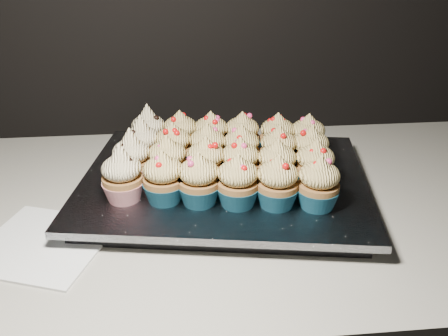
# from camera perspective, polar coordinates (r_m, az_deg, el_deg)

# --- Properties ---
(worktop) EXTENTS (2.44, 0.64, 0.04)m
(worktop) POSITION_cam_1_polar(r_m,az_deg,el_deg) (0.90, 14.37, -3.76)
(worktop) COLOR silver
(worktop) RESTS_ON cabinet
(napkin) EXTENTS (0.22, 0.22, 0.00)m
(napkin) POSITION_cam_1_polar(r_m,az_deg,el_deg) (0.77, -19.97, -8.17)
(napkin) COLOR white
(napkin) RESTS_ON worktop
(baking_tray) EXTENTS (0.48, 0.40, 0.02)m
(baking_tray) POSITION_cam_1_polar(r_m,az_deg,el_deg) (0.85, 0.00, -2.36)
(baking_tray) COLOR black
(baking_tray) RESTS_ON worktop
(foil_lining) EXTENTS (0.53, 0.44, 0.01)m
(foil_lining) POSITION_cam_1_polar(r_m,az_deg,el_deg) (0.84, 0.00, -1.35)
(foil_lining) COLOR silver
(foil_lining) RESTS_ON baking_tray
(cupcake_0) EXTENTS (0.06, 0.06, 0.10)m
(cupcake_0) POSITION_cam_1_polar(r_m,az_deg,el_deg) (0.77, -11.56, -0.92)
(cupcake_0) COLOR #B11827
(cupcake_0) RESTS_ON foil_lining
(cupcake_1) EXTENTS (0.06, 0.06, 0.08)m
(cupcake_1) POSITION_cam_1_polar(r_m,az_deg,el_deg) (0.75, -6.95, -1.22)
(cupcake_1) COLOR #165169
(cupcake_1) RESTS_ON foil_lining
(cupcake_2) EXTENTS (0.06, 0.06, 0.08)m
(cupcake_2) POSITION_cam_1_polar(r_m,az_deg,el_deg) (0.74, -2.90, -1.45)
(cupcake_2) COLOR #165169
(cupcake_2) RESTS_ON foil_lining
(cupcake_3) EXTENTS (0.06, 0.06, 0.08)m
(cupcake_3) POSITION_cam_1_polar(r_m,az_deg,el_deg) (0.74, 1.58, -1.65)
(cupcake_3) COLOR #165169
(cupcake_3) RESTS_ON foil_lining
(cupcake_4) EXTENTS (0.06, 0.06, 0.08)m
(cupcake_4) POSITION_cam_1_polar(r_m,az_deg,el_deg) (0.74, 6.13, -1.73)
(cupcake_4) COLOR #165169
(cupcake_4) RESTS_ON foil_lining
(cupcake_5) EXTENTS (0.06, 0.06, 0.08)m
(cupcake_5) POSITION_cam_1_polar(r_m,az_deg,el_deg) (0.74, 10.77, -1.84)
(cupcake_5) COLOR #165169
(cupcake_5) RESTS_ON foil_lining
(cupcake_6) EXTENTS (0.06, 0.06, 0.10)m
(cupcake_6) POSITION_cam_1_polar(r_m,az_deg,el_deg) (0.82, -10.50, 1.01)
(cupcake_6) COLOR #B11827
(cupcake_6) RESTS_ON foil_lining
(cupcake_7) EXTENTS (0.06, 0.06, 0.08)m
(cupcake_7) POSITION_cam_1_polar(r_m,az_deg,el_deg) (0.80, -6.46, 0.70)
(cupcake_7) COLOR #165169
(cupcake_7) RESTS_ON foil_lining
(cupcake_8) EXTENTS (0.06, 0.06, 0.08)m
(cupcake_8) POSITION_cam_1_polar(r_m,az_deg,el_deg) (0.79, -2.07, 0.55)
(cupcake_8) COLOR #165169
(cupcake_8) RESTS_ON foil_lining
(cupcake_9) EXTENTS (0.06, 0.06, 0.08)m
(cupcake_9) POSITION_cam_1_polar(r_m,az_deg,el_deg) (0.79, 1.84, 0.48)
(cupcake_9) COLOR #165169
(cupcake_9) RESTS_ON foil_lining
(cupcake_10) EXTENTS (0.06, 0.06, 0.08)m
(cupcake_10) POSITION_cam_1_polar(r_m,az_deg,el_deg) (0.79, 6.05, 0.25)
(cupcake_10) COLOR #165169
(cupcake_10) RESTS_ON foil_lining
(cupcake_11) EXTENTS (0.06, 0.06, 0.08)m
(cupcake_11) POSITION_cam_1_polar(r_m,az_deg,el_deg) (0.80, 10.34, 0.21)
(cupcake_11) COLOR #165169
(cupcake_11) RESTS_ON foil_lining
(cupcake_12) EXTENTS (0.06, 0.06, 0.10)m
(cupcake_12) POSITION_cam_1_polar(r_m,az_deg,el_deg) (0.87, -9.35, 2.64)
(cupcake_12) COLOR #B11827
(cupcake_12) RESTS_ON foil_lining
(cupcake_13) EXTENTS (0.06, 0.06, 0.08)m
(cupcake_13) POSITION_cam_1_polar(r_m,az_deg,el_deg) (0.85, -5.83, 2.35)
(cupcake_13) COLOR #165169
(cupcake_13) RESTS_ON foil_lining
(cupcake_14) EXTENTS (0.06, 0.06, 0.08)m
(cupcake_14) POSITION_cam_1_polar(r_m,az_deg,el_deg) (0.85, -1.92, 2.26)
(cupcake_14) COLOR #165169
(cupcake_14) RESTS_ON foil_lining
(cupcake_15) EXTENTS (0.06, 0.06, 0.08)m
(cupcake_15) POSITION_cam_1_polar(r_m,az_deg,el_deg) (0.84, 1.98, 2.09)
(cupcake_15) COLOR #165169
(cupcake_15) RESTS_ON foil_lining
(cupcake_16) EXTENTS (0.06, 0.06, 0.08)m
(cupcake_16) POSITION_cam_1_polar(r_m,az_deg,el_deg) (0.84, 6.24, 1.94)
(cupcake_16) COLOR #165169
(cupcake_16) RESTS_ON foil_lining
(cupcake_17) EXTENTS (0.06, 0.06, 0.08)m
(cupcake_17) POSITION_cam_1_polar(r_m,az_deg,el_deg) (0.85, 9.85, 1.92)
(cupcake_17) COLOR #165169
(cupcake_17) RESTS_ON foil_lining
(cupcake_18) EXTENTS (0.06, 0.06, 0.10)m
(cupcake_18) POSITION_cam_1_polar(r_m,az_deg,el_deg) (0.92, -8.61, 4.08)
(cupcake_18) COLOR #B11827
(cupcake_18) RESTS_ON foil_lining
(cupcake_19) EXTENTS (0.06, 0.06, 0.08)m
(cupcake_19) POSITION_cam_1_polar(r_m,az_deg,el_deg) (0.90, -5.01, 3.83)
(cupcake_19) COLOR #165169
(cupcake_19) RESTS_ON foil_lining
(cupcake_20) EXTENTS (0.06, 0.06, 0.08)m
(cupcake_20) POSITION_cam_1_polar(r_m,az_deg,el_deg) (0.90, -1.50, 3.74)
(cupcake_20) COLOR #165169
(cupcake_20) RESTS_ON foil_lining
(cupcake_21) EXTENTS (0.06, 0.06, 0.08)m
(cupcake_21) POSITION_cam_1_polar(r_m,az_deg,el_deg) (0.90, 2.07, 3.68)
(cupcake_21) COLOR #165169
(cupcake_21) RESTS_ON foil_lining
(cupcake_22) EXTENTS (0.06, 0.06, 0.08)m
(cupcake_22) POSITION_cam_1_polar(r_m,az_deg,el_deg) (0.90, 6.10, 3.53)
(cupcake_22) COLOR #165169
(cupcake_22) RESTS_ON foil_lining
(cupcake_23) EXTENTS (0.06, 0.06, 0.08)m
(cupcake_23) POSITION_cam_1_polar(r_m,az_deg,el_deg) (0.90, 9.53, 3.39)
(cupcake_23) COLOR #165169
(cupcake_23) RESTS_ON foil_lining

